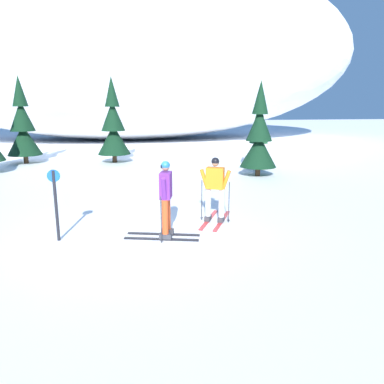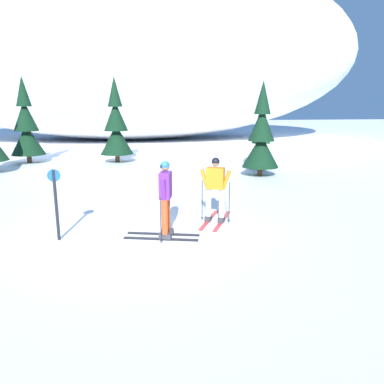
# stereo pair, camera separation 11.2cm
# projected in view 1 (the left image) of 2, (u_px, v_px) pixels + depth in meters

# --- Properties ---
(ground_plane) EXTENTS (120.00, 120.00, 0.00)m
(ground_plane) POSITION_uv_depth(u_px,v_px,m) (137.00, 235.00, 8.93)
(ground_plane) COLOR white
(skier_orange_jacket) EXTENTS (1.18, 1.82, 1.71)m
(skier_orange_jacket) POSITION_uv_depth(u_px,v_px,m) (215.00, 189.00, 9.72)
(skier_orange_jacket) COLOR red
(skier_orange_jacket) RESTS_ON ground
(skier_purple_jacket) EXTENTS (1.79, 0.85, 1.80)m
(skier_purple_jacket) POSITION_uv_depth(u_px,v_px,m) (166.00, 198.00, 8.55)
(skier_purple_jacket) COLOR black
(skier_purple_jacket) RESTS_ON ground
(pine_tree_center_left) EXTENTS (1.71, 1.71, 4.43)m
(pine_tree_center_left) POSITION_uv_depth(u_px,v_px,m) (23.00, 127.00, 19.15)
(pine_tree_center_left) COLOR #47301E
(pine_tree_center_left) RESTS_ON ground
(pine_tree_center) EXTENTS (1.70, 1.70, 4.41)m
(pine_tree_center) POSITION_uv_depth(u_px,v_px,m) (113.00, 127.00, 19.47)
(pine_tree_center) COLOR #47301E
(pine_tree_center) RESTS_ON ground
(pine_tree_center_right) EXTENTS (1.54, 1.54, 3.99)m
(pine_tree_center_right) POSITION_uv_depth(u_px,v_px,m) (259.00, 137.00, 15.82)
(pine_tree_center_right) COLOR #47301E
(pine_tree_center_right) RESTS_ON ground
(pine_tree_far_right) EXTENTS (1.24, 1.24, 3.22)m
(pine_tree_far_right) POSITION_uv_depth(u_px,v_px,m) (259.00, 140.00, 17.76)
(pine_tree_far_right) COLOR #47301E
(pine_tree_far_right) RESTS_ON ground
(snow_ridge_background) EXTENTS (39.48, 20.54, 14.85)m
(snow_ridge_background) POSITION_uv_depth(u_px,v_px,m) (125.00, 49.00, 31.23)
(snow_ridge_background) COLOR white
(snow_ridge_background) RESTS_ON ground
(trail_marker_post) EXTENTS (0.28, 0.07, 1.64)m
(trail_marker_post) POSITION_uv_depth(u_px,v_px,m) (56.00, 201.00, 8.37)
(trail_marker_post) COLOR black
(trail_marker_post) RESTS_ON ground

